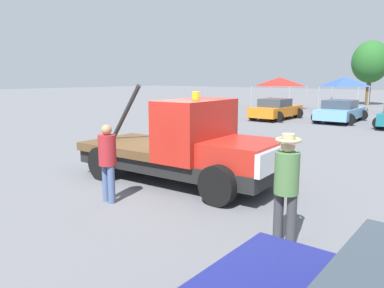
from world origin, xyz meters
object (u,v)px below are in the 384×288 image
at_px(canopy_tent_blue, 345,82).
at_px(traffic_cone, 250,154).
at_px(person_at_hood, 108,158).
at_px(tree_left, 371,62).
at_px(tow_truck, 188,148).
at_px(canopy_tent_red, 280,82).
at_px(parked_car_skyblue, 340,111).
at_px(person_near_truck, 286,180).
at_px(parked_car_orange, 276,109).

distance_m(canopy_tent_blue, traffic_cone, 20.99).
relative_size(person_at_hood, tree_left, 0.28).
relative_size(tow_truck, canopy_tent_red, 1.57).
xyz_separation_m(parked_car_skyblue, canopy_tent_red, (-7.47, 6.81, 1.66)).
relative_size(person_at_hood, canopy_tent_red, 0.48).
distance_m(person_at_hood, traffic_cone, 5.51).
bearing_deg(person_near_truck, tow_truck, 56.89).
bearing_deg(canopy_tent_red, parked_car_skyblue, -42.38).
height_order(canopy_tent_red, canopy_tent_blue, canopy_tent_blue).
xyz_separation_m(person_at_hood, canopy_tent_red, (-8.51, 25.18, 1.32)).
relative_size(tow_truck, person_near_truck, 3.06).
relative_size(person_at_hood, parked_car_orange, 0.39).
relative_size(tree_left, traffic_cone, 11.14).
relative_size(person_near_truck, parked_car_skyblue, 0.40).
bearing_deg(tree_left, tow_truck, -82.90).
bearing_deg(canopy_tent_blue, canopy_tent_red, -170.69).
height_order(tow_truck, parked_car_skyblue, tow_truck).
bearing_deg(parked_car_skyblue, traffic_cone, -176.69).
height_order(tow_truck, canopy_tent_red, canopy_tent_red).
distance_m(person_near_truck, parked_car_skyblue, 18.54).
distance_m(tow_truck, parked_car_orange, 15.82).
relative_size(parked_car_skyblue, traffic_cone, 8.40).
bearing_deg(canopy_tent_blue, tree_left, 92.13).
bearing_deg(parked_car_skyblue, parked_car_orange, 105.00).
bearing_deg(person_at_hood, person_near_truck, -78.25).
relative_size(canopy_tent_red, traffic_cone, 6.48).
distance_m(tow_truck, canopy_tent_red, 24.65).
bearing_deg(person_at_hood, parked_car_orange, 19.89).
bearing_deg(parked_car_skyblue, canopy_tent_red, 44.95).
bearing_deg(canopy_tent_blue, tow_truck, -81.21).
height_order(canopy_tent_red, tree_left, tree_left).
relative_size(tow_truck, parked_car_skyblue, 1.21).
relative_size(person_near_truck, traffic_cone, 3.33).
bearing_deg(canopy_tent_blue, person_near_truck, -74.26).
xyz_separation_m(tow_truck, person_near_truck, (3.52, -1.72, 0.15)).
distance_m(tow_truck, canopy_tent_blue, 24.13).
bearing_deg(parked_car_orange, tow_truck, -162.13).
relative_size(canopy_tent_red, canopy_tent_blue, 1.18).
bearing_deg(parked_car_skyblue, canopy_tent_blue, 13.73).
height_order(canopy_tent_blue, tree_left, tree_left).
bearing_deg(person_near_truck, tree_left, 5.56).
bearing_deg(parked_car_orange, parked_car_skyblue, -73.37).
xyz_separation_m(person_near_truck, traffic_cone, (-3.59, 4.96, -0.82)).
height_order(tow_truck, person_near_truck, tow_truck).
relative_size(person_at_hood, canopy_tent_blue, 0.57).
distance_m(person_near_truck, parked_car_orange, 18.80).
bearing_deg(person_at_hood, tow_truck, -5.29).
bearing_deg(person_at_hood, parked_car_skyblue, 7.71).
bearing_deg(parked_car_orange, canopy_tent_blue, -10.30).
distance_m(person_near_truck, canopy_tent_red, 27.65).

